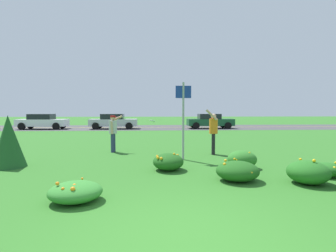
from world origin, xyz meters
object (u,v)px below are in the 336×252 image
at_px(frisbee_white, 152,121).
at_px(sign_post_near_path, 183,113).
at_px(person_thrower_red_cap_gray_shirt, 113,130).
at_px(car_dark_green_rightmost, 210,121).
at_px(person_catcher_orange_shirt, 213,130).
at_px(car_white_center_left, 43,121).
at_px(car_silver_center_right, 113,121).

bearing_deg(frisbee_white, sign_post_near_path, -52.50).
bearing_deg(person_thrower_red_cap_gray_shirt, sign_post_near_path, -34.83).
bearing_deg(person_thrower_red_cap_gray_shirt, car_dark_green_rightmost, 62.97).
xyz_separation_m(sign_post_near_path, person_thrower_red_cap_gray_shirt, (-2.80, 1.95, -0.73)).
height_order(sign_post_near_path, person_catcher_orange_shirt, sign_post_near_path).
xyz_separation_m(sign_post_near_path, car_dark_green_rightmost, (4.60, 16.45, -0.95)).
height_order(frisbee_white, car_dark_green_rightmost, car_dark_green_rightmost).
xyz_separation_m(sign_post_near_path, frisbee_white, (-1.11, 1.44, -0.34)).
bearing_deg(person_catcher_orange_shirt, sign_post_near_path, -141.70).
distance_m(person_thrower_red_cap_gray_shirt, car_white_center_left, 16.97).
xyz_separation_m(sign_post_near_path, car_silver_center_right, (-4.88, 16.45, -0.95)).
distance_m(person_catcher_orange_shirt, car_white_center_left, 20.11).
relative_size(person_thrower_red_cap_gray_shirt, car_silver_center_right, 0.35).
xyz_separation_m(frisbee_white, car_silver_center_right, (-3.77, 15.01, -0.61)).
bearing_deg(person_catcher_orange_shirt, car_silver_center_right, 112.08).
height_order(person_thrower_red_cap_gray_shirt, person_catcher_orange_shirt, person_catcher_orange_shirt).
bearing_deg(car_dark_green_rightmost, person_thrower_red_cap_gray_shirt, -117.03).
height_order(sign_post_near_path, car_dark_green_rightmost, sign_post_near_path).
bearing_deg(car_white_center_left, frisbee_white, -55.06).
bearing_deg(car_white_center_left, car_dark_green_rightmost, 0.00).
relative_size(sign_post_near_path, person_catcher_orange_shirt, 1.52).
bearing_deg(person_thrower_red_cap_gray_shirt, person_catcher_orange_shirt, -11.88).
height_order(sign_post_near_path, car_white_center_left, sign_post_near_path).
height_order(person_thrower_red_cap_gray_shirt, car_silver_center_right, person_thrower_red_cap_gray_shirt).
relative_size(frisbee_white, car_dark_green_rightmost, 0.05).
relative_size(sign_post_near_path, car_silver_center_right, 0.62).
height_order(car_silver_center_right, car_dark_green_rightmost, same).
relative_size(person_catcher_orange_shirt, frisbee_white, 7.51).
bearing_deg(car_silver_center_right, person_catcher_orange_shirt, -67.92).
relative_size(person_thrower_red_cap_gray_shirt, car_white_center_left, 0.35).
bearing_deg(car_silver_center_right, car_white_center_left, 180.00).
bearing_deg(person_catcher_orange_shirt, car_dark_green_rightmost, 78.09).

